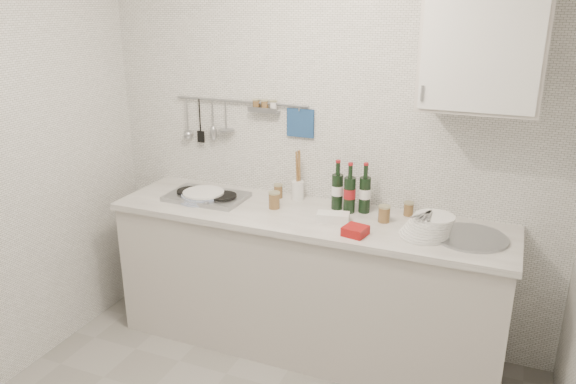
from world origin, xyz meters
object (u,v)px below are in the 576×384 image
(wine_bottles, at_px, (351,187))
(wall_cabinet, at_px, (484,41))
(plate_stack_sink, at_px, (428,226))
(utensil_crock, at_px, (298,188))
(plate_stack_hob, at_px, (202,196))

(wine_bottles, bearing_deg, wall_cabinet, -2.59)
(plate_stack_sink, height_order, utensil_crock, utensil_crock)
(plate_stack_hob, distance_m, utensil_crock, 0.62)
(plate_stack_hob, distance_m, plate_stack_sink, 1.45)
(wall_cabinet, xyz_separation_m, plate_stack_hob, (-1.62, -0.15, -1.00))
(plate_stack_sink, distance_m, utensil_crock, 0.92)
(wall_cabinet, distance_m, plate_stack_hob, 1.91)
(wall_cabinet, xyz_separation_m, wine_bottles, (-0.68, 0.03, -0.87))
(wall_cabinet, xyz_separation_m, plate_stack_sink, (-0.17, -0.17, -0.97))
(wall_cabinet, relative_size, wine_bottles, 2.26)
(wine_bottles, bearing_deg, plate_stack_sink, -21.73)
(wall_cabinet, distance_m, plate_stack_sink, 1.00)
(wall_cabinet, relative_size, plate_stack_hob, 2.38)
(plate_stack_hob, xyz_separation_m, wine_bottles, (0.94, 0.18, 0.13))
(wine_bottles, xyz_separation_m, utensil_crock, (-0.37, 0.07, -0.08))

